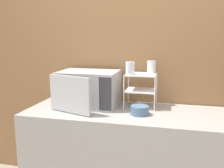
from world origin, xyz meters
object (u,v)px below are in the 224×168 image
microwave (88,89)px  glass_back_right (151,67)px  glass_front_left (130,68)px  dish_rack (141,83)px  bowl (140,110)px

microwave → glass_back_right: glass_back_right is taller
glass_front_left → glass_back_right: (0.18, 0.13, 0.00)m
microwave → glass_back_right: (0.56, 0.14, 0.20)m
dish_rack → glass_back_right: bearing=37.8°
dish_rack → glass_back_right: 0.18m
microwave → glass_front_left: glass_front_left is taller
glass_back_right → bowl: glass_back_right is taller
glass_back_right → bowl: (-0.06, -0.31, -0.33)m
bowl → microwave: bearing=162.2°
glass_front_left → glass_back_right: same height
microwave → bowl: size_ratio=3.66×
dish_rack → bowl: 0.30m
microwave → glass_front_left: (0.39, 0.01, 0.20)m
microwave → glass_front_left: 0.44m
microwave → dish_rack: bearing=9.4°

